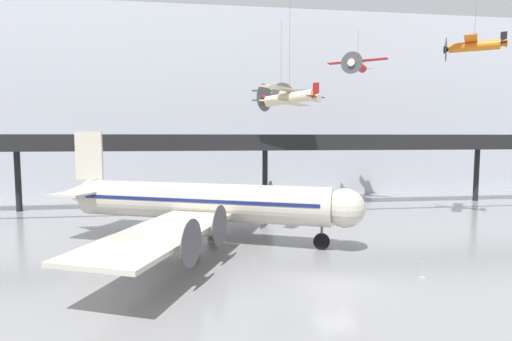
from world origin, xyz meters
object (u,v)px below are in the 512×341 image
object	(u,v)px
suspended_plane_green_biplane	(281,97)
suspended_plane_orange_highwing	(474,46)
suspended_plane_cream_biplane	(289,98)
suspended_plane_red_highwing	(358,65)
stanchion_barrier	(422,273)
airliner_silver_main	(200,202)

from	to	relation	value
suspended_plane_green_biplane	suspended_plane_orange_highwing	bearing A→B (deg)	72.63
suspended_plane_cream_biplane	suspended_plane_orange_highwing	bearing A→B (deg)	-129.75
suspended_plane_cream_biplane	suspended_plane_green_biplane	world-z (taller)	suspended_plane_green_biplane
suspended_plane_red_highwing	suspended_plane_green_biplane	distance (m)	12.37
stanchion_barrier	suspended_plane_red_highwing	bearing A→B (deg)	77.07
suspended_plane_orange_highwing	stanchion_barrier	world-z (taller)	suspended_plane_orange_highwing
suspended_plane_cream_biplane	suspended_plane_green_biplane	size ratio (longest dim) A/B	1.12
suspended_plane_cream_biplane	suspended_plane_orange_highwing	world-z (taller)	suspended_plane_orange_highwing
airliner_silver_main	stanchion_barrier	world-z (taller)	airliner_silver_main
suspended_plane_cream_biplane	suspended_plane_orange_highwing	size ratio (longest dim) A/B	1.77
suspended_plane_green_biplane	airliner_silver_main	bearing A→B (deg)	-29.91
airliner_silver_main	stanchion_barrier	distance (m)	18.34
suspended_plane_orange_highwing	stanchion_barrier	bearing A→B (deg)	84.59
suspended_plane_orange_highwing	suspended_plane_red_highwing	distance (m)	14.38
suspended_plane_cream_biplane	suspended_plane_red_highwing	distance (m)	20.45
suspended_plane_orange_highwing	stanchion_barrier	distance (m)	27.27
suspended_plane_cream_biplane	suspended_plane_green_biplane	bearing A→B (deg)	-55.76
suspended_plane_orange_highwing	suspended_plane_green_biplane	xyz separation A→B (m)	(-18.43, 8.58, -4.58)
suspended_plane_orange_highwing	suspended_plane_red_highwing	xyz separation A→B (m)	(-7.54, 12.24, 0.01)
stanchion_barrier	suspended_plane_orange_highwing	bearing A→B (deg)	47.55
suspended_plane_red_highwing	suspended_plane_green_biplane	size ratio (longest dim) A/B	0.69
suspended_plane_red_highwing	suspended_plane_green_biplane	bearing A→B (deg)	-34.60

